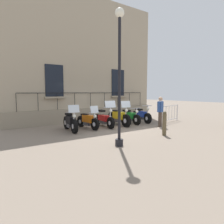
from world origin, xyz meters
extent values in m
plane|color=gray|center=(0.00, 0.00, 0.00)|extent=(60.00, 60.00, 0.00)
cube|color=tan|center=(-2.94, 0.00, 3.96)|extent=(0.60, 10.37, 7.92)
cube|color=gray|center=(-2.56, 0.00, 0.43)|extent=(0.20, 10.37, 0.87)
cube|color=black|center=(-2.62, 2.28, 2.53)|extent=(0.06, 1.06, 1.81)
cube|color=gray|center=(-2.54, 2.28, 1.58)|extent=(0.24, 1.26, 0.10)
cube|color=black|center=(-2.62, -2.28, 2.53)|extent=(0.06, 1.06, 1.81)
cube|color=gray|center=(-2.54, -2.28, 1.58)|extent=(0.24, 1.26, 0.10)
cube|color=black|center=(-2.52, 0.00, 1.83)|extent=(0.03, 8.71, 0.03)
cylinder|color=black|center=(-2.52, -4.35, 1.35)|extent=(0.02, 0.02, 0.97)
cylinder|color=black|center=(-2.52, -3.27, 1.35)|extent=(0.02, 0.02, 0.97)
cylinder|color=black|center=(-2.52, -2.18, 1.35)|extent=(0.02, 0.02, 0.97)
cylinder|color=black|center=(-2.52, -1.09, 1.35)|extent=(0.02, 0.02, 0.97)
cylinder|color=black|center=(-2.52, 0.00, 1.35)|extent=(0.02, 0.02, 0.97)
cylinder|color=black|center=(-2.52, 1.09, 1.35)|extent=(0.02, 0.02, 0.97)
cylinder|color=black|center=(-2.52, 2.18, 1.35)|extent=(0.02, 0.02, 0.97)
cylinder|color=black|center=(-2.52, 3.27, 1.35)|extent=(0.02, 0.02, 0.97)
cylinder|color=black|center=(-2.52, 4.35, 1.35)|extent=(0.02, 0.02, 0.97)
cylinder|color=black|center=(0.36, -2.47, 0.33)|extent=(0.67, 0.23, 0.66)
cylinder|color=silver|center=(0.36, -2.47, 0.33)|extent=(0.25, 0.20, 0.23)
cylinder|color=black|center=(-0.90, -2.32, 0.33)|extent=(0.67, 0.23, 0.66)
cylinder|color=silver|center=(-0.90, -2.32, 0.33)|extent=(0.25, 0.20, 0.23)
cube|color=black|center=(-0.22, -2.40, 0.55)|extent=(0.80, 0.37, 0.36)
cube|color=#4C4C51|center=(-0.32, -2.39, 0.30)|extent=(0.49, 0.28, 0.23)
cube|color=black|center=(-0.53, -2.36, 0.80)|extent=(0.46, 0.30, 0.10)
cylinder|color=silver|center=(0.31, -2.46, 0.65)|extent=(0.17, 0.08, 0.66)
cylinder|color=silver|center=(0.26, -2.46, 0.98)|extent=(0.11, 0.62, 0.04)
sphere|color=white|center=(0.38, -2.47, 0.80)|extent=(0.16, 0.16, 0.16)
cylinder|color=silver|center=(-0.44, -2.22, 0.18)|extent=(0.70, 0.16, 0.08)
cube|color=silver|center=(0.32, -2.46, 1.13)|extent=(0.18, 0.52, 0.36)
cylinder|color=black|center=(0.27, -1.33, 0.30)|extent=(0.61, 0.17, 0.60)
cylinder|color=silver|center=(0.27, -1.33, 0.30)|extent=(0.22, 0.15, 0.21)
cylinder|color=black|center=(-1.00, -1.46, 0.30)|extent=(0.61, 0.17, 0.60)
cylinder|color=silver|center=(-1.00, -1.46, 0.30)|extent=(0.22, 0.15, 0.21)
cube|color=orange|center=(-0.32, -1.39, 0.52)|extent=(0.79, 0.33, 0.36)
cube|color=#4C4C51|center=(-0.42, -1.40, 0.27)|extent=(0.48, 0.25, 0.21)
cube|color=black|center=(-0.63, -1.42, 0.70)|extent=(0.45, 0.27, 0.10)
cylinder|color=silver|center=(0.22, -1.33, 0.59)|extent=(0.16, 0.08, 0.59)
cylinder|color=silver|center=(0.17, -1.34, 0.88)|extent=(0.09, 0.55, 0.04)
sphere|color=white|center=(0.29, -1.33, 0.70)|extent=(0.16, 0.16, 0.16)
cylinder|color=silver|center=(-0.57, -1.27, 0.17)|extent=(0.69, 0.15, 0.08)
cube|color=silver|center=(0.23, -1.33, 1.03)|extent=(0.17, 0.46, 0.36)
cylinder|color=black|center=(0.39, -0.46, 0.31)|extent=(0.62, 0.18, 0.61)
cylinder|color=silver|center=(0.39, -0.46, 0.31)|extent=(0.22, 0.17, 0.21)
cylinder|color=black|center=(-1.10, -0.35, 0.31)|extent=(0.62, 0.18, 0.61)
cylinder|color=silver|center=(-1.10, -0.35, 0.31)|extent=(0.22, 0.17, 0.21)
cube|color=red|center=(-0.30, -0.41, 0.49)|extent=(0.86, 0.39, 0.29)
cube|color=#4C4C51|center=(-0.40, -0.40, 0.28)|extent=(0.52, 0.30, 0.21)
cube|color=black|center=(-0.65, -0.39, 0.85)|extent=(0.49, 0.33, 0.10)
cylinder|color=silver|center=(0.34, -0.46, 0.71)|extent=(0.16, 0.07, 0.82)
cylinder|color=silver|center=(0.29, -0.46, 1.12)|extent=(0.09, 0.73, 0.04)
sphere|color=white|center=(0.41, -0.46, 0.94)|extent=(0.16, 0.16, 0.16)
cylinder|color=silver|center=(-0.55, -0.21, 0.17)|extent=(0.76, 0.14, 0.08)
cube|color=silver|center=(0.35, -0.46, 1.27)|extent=(0.17, 0.60, 0.36)
cylinder|color=black|center=(0.49, 0.49, 0.35)|extent=(0.70, 0.18, 0.69)
cylinder|color=silver|center=(0.49, 0.49, 0.35)|extent=(0.25, 0.18, 0.24)
cylinder|color=black|center=(-0.91, 0.55, 0.35)|extent=(0.70, 0.18, 0.69)
cylinder|color=silver|center=(-0.91, 0.55, 0.35)|extent=(0.25, 0.18, 0.24)
cube|color=gold|center=(-0.16, 0.51, 0.58)|extent=(0.92, 0.37, 0.39)
cube|color=#4C4C51|center=(-0.26, 0.52, 0.31)|extent=(0.55, 0.29, 0.24)
cube|color=black|center=(-0.53, 0.53, 0.79)|extent=(0.52, 0.32, 0.10)
cylinder|color=silver|center=(0.44, 0.49, 0.72)|extent=(0.16, 0.07, 0.75)
cylinder|color=silver|center=(0.39, 0.49, 1.09)|extent=(0.07, 0.72, 0.04)
sphere|color=white|center=(0.51, 0.48, 0.91)|extent=(0.16, 0.16, 0.16)
cylinder|color=silver|center=(-0.43, 0.71, 0.19)|extent=(0.82, 0.12, 0.08)
cube|color=silver|center=(0.45, 0.49, 1.24)|extent=(0.15, 0.60, 0.36)
cylinder|color=black|center=(0.32, 1.41, 0.31)|extent=(0.62, 0.14, 0.61)
cylinder|color=silver|center=(0.32, 1.41, 0.31)|extent=(0.22, 0.14, 0.21)
cylinder|color=black|center=(-1.05, 1.47, 0.31)|extent=(0.62, 0.14, 0.61)
cylinder|color=silver|center=(-1.05, 1.47, 0.31)|extent=(0.22, 0.14, 0.21)
cube|color=#1E842D|center=(-0.31, 1.44, 0.51)|extent=(0.82, 0.38, 0.34)
cube|color=#4C4C51|center=(-0.41, 1.44, 0.28)|extent=(0.49, 0.30, 0.21)
cube|color=black|center=(-0.64, 1.45, 0.75)|extent=(0.46, 0.33, 0.10)
cylinder|color=silver|center=(0.27, 1.41, 0.63)|extent=(0.16, 0.07, 0.67)
cylinder|color=silver|center=(0.22, 1.41, 0.96)|extent=(0.07, 0.75, 0.04)
sphere|color=white|center=(0.34, 1.40, 0.78)|extent=(0.16, 0.16, 0.16)
cylinder|color=silver|center=(-0.55, 1.64, 0.17)|extent=(0.72, 0.12, 0.08)
cylinder|color=black|center=(0.32, 2.29, 0.32)|extent=(0.65, 0.26, 0.63)
cylinder|color=silver|center=(0.32, 2.29, 0.32)|extent=(0.25, 0.20, 0.22)
cylinder|color=black|center=(-1.05, 2.55, 0.32)|extent=(0.65, 0.26, 0.63)
cylinder|color=silver|center=(-1.05, 2.55, 0.32)|extent=(0.25, 0.20, 0.22)
cube|color=#1E389E|center=(-0.31, 2.41, 0.53)|extent=(0.83, 0.45, 0.34)
cube|color=#4C4C51|center=(-0.41, 2.43, 0.29)|extent=(0.51, 0.33, 0.22)
cube|color=black|center=(-0.63, 2.47, 0.78)|extent=(0.48, 0.35, 0.10)
cylinder|color=silver|center=(0.27, 2.30, 0.69)|extent=(0.17, 0.09, 0.76)
cylinder|color=silver|center=(0.22, 2.31, 1.07)|extent=(0.16, 0.68, 0.04)
sphere|color=white|center=(0.34, 2.29, 0.89)|extent=(0.16, 0.16, 0.16)
cylinder|color=silver|center=(-0.52, 2.62, 0.17)|extent=(0.71, 0.21, 0.08)
cylinder|color=black|center=(3.22, -2.09, 0.12)|extent=(0.28, 0.28, 0.24)
cylinder|color=black|center=(3.22, -2.09, 2.22)|extent=(0.10, 0.10, 4.45)
sphere|color=white|center=(3.22, -2.09, 4.50)|extent=(0.31, 0.31, 0.31)
cylinder|color=#B7B7BF|center=(0.83, 3.03, 0.53)|extent=(0.05, 0.05, 1.05)
cylinder|color=#B7B7BF|center=(0.43, 4.95, 0.53)|extent=(0.05, 0.05, 1.05)
cylinder|color=#B7B7BF|center=(0.63, 3.99, 1.02)|extent=(0.44, 1.92, 0.04)
cylinder|color=#B7B7BF|center=(0.63, 3.99, 0.15)|extent=(0.44, 1.92, 0.04)
cylinder|color=#B7B7BF|center=(0.75, 3.41, 0.60)|extent=(0.02, 0.02, 0.87)
cylinder|color=#B7B7BF|center=(0.67, 3.80, 0.60)|extent=(0.02, 0.02, 0.87)
cylinder|color=#B7B7BF|center=(0.59, 4.18, 0.60)|extent=(0.02, 0.02, 0.87)
cylinder|color=#B7B7BF|center=(0.51, 4.56, 0.60)|extent=(0.02, 0.02, 0.87)
cylinder|color=brown|center=(3.02, 0.55, 0.48)|extent=(0.17, 0.17, 0.95)
sphere|color=brown|center=(3.02, 0.55, 0.99)|extent=(0.16, 0.16, 0.16)
cylinder|color=#47382D|center=(1.40, 2.18, 0.40)|extent=(0.14, 0.14, 0.81)
cylinder|color=#47382D|center=(1.46, 2.03, 0.40)|extent=(0.14, 0.14, 0.81)
cube|color=#2D4C8C|center=(1.43, 2.10, 1.10)|extent=(0.33, 0.41, 0.57)
sphere|color=tan|center=(1.43, 2.10, 1.52)|extent=(0.22, 0.22, 0.22)
cylinder|color=#2D4C8C|center=(1.35, 2.31, 1.12)|extent=(0.09, 0.09, 0.54)
cylinder|color=#2D4C8C|center=(1.51, 1.90, 1.12)|extent=(0.09, 0.09, 0.54)
camera|label=1|loc=(8.66, -6.27, 1.90)|focal=31.92mm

